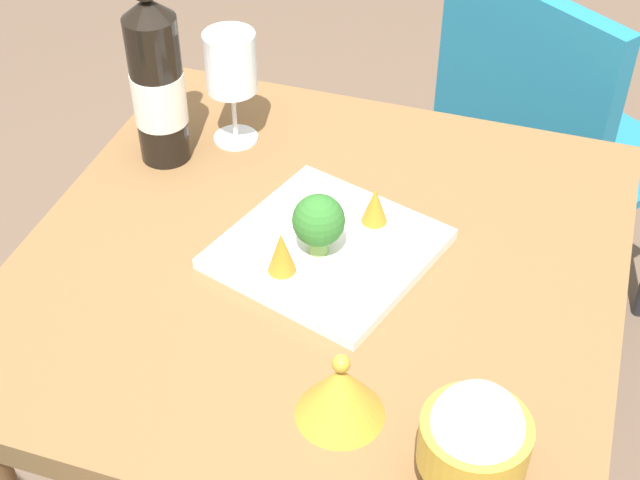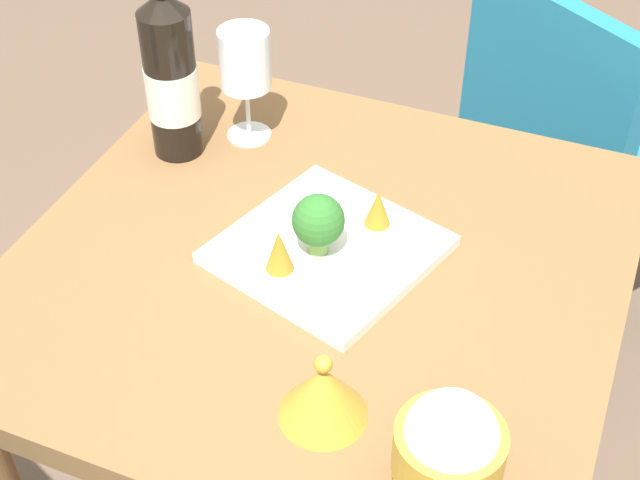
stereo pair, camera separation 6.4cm
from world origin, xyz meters
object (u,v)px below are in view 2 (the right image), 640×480
chair_near_window (565,144)px  carrot_garnish_right (378,208)px  serving_plate (328,249)px  carrot_garnish_left (279,250)px  wine_glass (245,62)px  broccoli_floret (322,222)px  wine_bottle (171,75)px  rice_bowl_lid (323,392)px  rice_bowl (449,450)px

chair_near_window → carrot_garnish_right: 0.70m
serving_plate → carrot_garnish_left: (-0.07, 0.04, 0.04)m
carrot_garnish_left → carrot_garnish_right: bearing=-33.2°
wine_glass → broccoli_floret: 0.32m
wine_bottle → carrot_garnish_right: (-0.07, -0.34, -0.09)m
wine_glass → broccoli_floret: wine_glass is taller
rice_bowl_lid → broccoli_floret: bearing=22.4°
wine_bottle → carrot_garnish_left: (-0.20, -0.26, -0.08)m
carrot_garnish_left → serving_plate: bearing=-31.6°
serving_plate → rice_bowl: bearing=-140.5°
chair_near_window → wine_bottle: bearing=-98.2°
broccoli_floret → carrot_garnish_right: broccoli_floret is taller
broccoli_floret → carrot_garnish_left: bearing=142.3°
wine_bottle → chair_near_window: bearing=-42.8°
wine_glass → broccoli_floret: size_ratio=2.09×
chair_near_window → rice_bowl_lid: (-0.94, 0.12, 0.25)m
rice_bowl → rice_bowl_lid: 0.16m
wine_bottle → serving_plate: size_ratio=1.04×
wine_bottle → broccoli_floret: (-0.15, -0.29, -0.06)m
broccoli_floret → carrot_garnish_left: broccoli_floret is taller
chair_near_window → serving_plate: 0.76m
chair_near_window → wine_bottle: size_ratio=2.61×
serving_plate → broccoli_floret: size_ratio=3.65×
wine_glass → rice_bowl: 0.68m
carrot_garnish_left → rice_bowl: bearing=-129.1°
serving_plate → wine_bottle: bearing=65.4°
wine_glass → carrot_garnish_right: wine_glass is taller
wine_glass → carrot_garnish_left: wine_glass is taller
chair_near_window → carrot_garnish_right: chair_near_window is taller
rice_bowl → rice_bowl_lid: (0.05, 0.15, -0.04)m
broccoli_floret → chair_near_window: bearing=-17.3°
carrot_garnish_right → broccoli_floret: bearing=149.8°
serving_plate → carrot_garnish_left: carrot_garnish_left is taller
chair_near_window → serving_plate: size_ratio=2.72×
rice_bowl_lid → carrot_garnish_right: rice_bowl_lid is taller
rice_bowl_lid → carrot_garnish_left: size_ratio=1.65×
rice_bowl → rice_bowl_lid: bearing=72.3°
wine_glass → serving_plate: (-0.21, -0.21, -0.12)m
carrot_garnish_right → wine_bottle: bearing=78.2°
chair_near_window → broccoli_floret: (-0.71, 0.22, 0.28)m
wine_bottle → serving_plate: (-0.14, -0.30, -0.12)m
rice_bowl_lid → carrot_garnish_left: rice_bowl_lid is taller
chair_near_window → rice_bowl: 1.03m
wine_glass → serving_plate: 0.32m
wine_bottle → rice_bowl: size_ratio=2.30×
broccoli_floret → carrot_garnish_left: (-0.05, 0.04, -0.02)m
wine_glass → rice_bowl: size_ratio=1.26×
serving_plate → carrot_garnish_right: carrot_garnish_right is taller
carrot_garnish_left → wine_glass: bearing=32.5°
rice_bowl → carrot_garnish_left: bearing=50.9°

